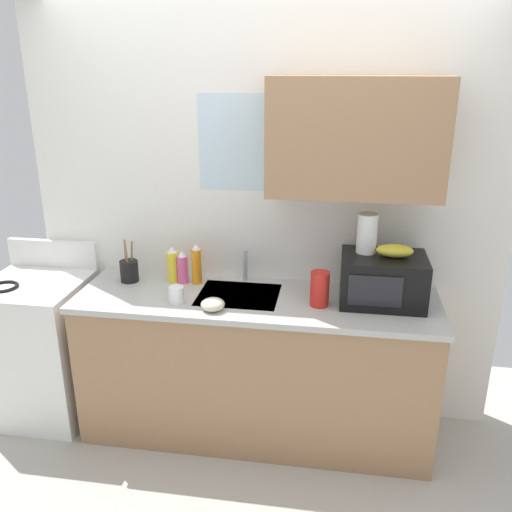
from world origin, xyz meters
TOP-DOWN VIEW (x-y plane):
  - kitchen_wall_assembly at (0.10, 0.31)m, footprint 2.84×0.42m
  - counter_unit at (-0.00, 0.00)m, footprint 2.07×0.63m
  - sink_faucet at (-0.10, 0.24)m, footprint 0.03×0.03m
  - stove_range at (-1.38, 0.00)m, footprint 0.60×0.60m
  - microwave at (0.70, 0.05)m, footprint 0.46×0.35m
  - banana_bunch at (0.75, 0.05)m, footprint 0.20×0.11m
  - paper_towel_roll at (0.60, 0.10)m, footprint 0.11×0.11m
  - dish_soap_bottle_orange at (-0.38, 0.15)m, footprint 0.06×0.06m
  - dish_soap_bottle_pink at (-0.47, 0.15)m, footprint 0.06×0.06m
  - dish_soap_bottle_yellow at (-0.54, 0.16)m, footprint 0.07×0.07m
  - cereal_canister at (0.36, -0.05)m, footprint 0.10×0.10m
  - mug_white at (-0.42, -0.14)m, footprint 0.08×0.08m
  - utensil_crock at (-0.80, 0.12)m, footprint 0.11×0.11m
  - small_bowl at (-0.20, -0.20)m, footprint 0.13×0.13m

SIDE VIEW (x-z plane):
  - stove_range at x=-1.38m, z-range -0.08..1.00m
  - counter_unit at x=0.00m, z-range 0.01..0.91m
  - small_bowl at x=-0.20m, z-range 0.90..0.96m
  - mug_white at x=-0.42m, z-range 0.90..0.99m
  - utensil_crock at x=-0.80m, z-range 0.83..1.11m
  - dish_soap_bottle_pink at x=-0.47m, z-range 0.89..1.09m
  - cereal_canister at x=0.36m, z-range 0.90..1.10m
  - sink_faucet at x=-0.10m, z-range 0.90..1.10m
  - dish_soap_bottle_yellow at x=-0.54m, z-range 0.89..1.12m
  - dish_soap_bottle_orange at x=-0.38m, z-range 0.89..1.14m
  - microwave at x=0.70m, z-range 0.90..1.17m
  - banana_bunch at x=0.75m, z-range 1.17..1.24m
  - paper_towel_roll at x=0.60m, z-range 1.17..1.39m
  - kitchen_wall_assembly at x=0.10m, z-range 0.11..2.61m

